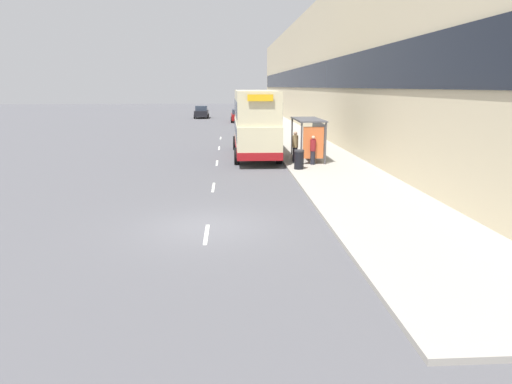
# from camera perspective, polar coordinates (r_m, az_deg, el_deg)

# --- Properties ---
(ground_plane) EXTENTS (220.00, 220.00, 0.00)m
(ground_plane) POSITION_cam_1_polar(r_m,az_deg,el_deg) (15.27, -6.07, -4.36)
(ground_plane) COLOR #515156
(pavement) EXTENTS (5.00, 93.00, 0.14)m
(pavement) POSITION_cam_1_polar(r_m,az_deg,el_deg) (53.55, 2.81, 8.25)
(pavement) COLOR #A39E93
(pavement) RESTS_ON ground_plane
(terrace_facade) EXTENTS (3.10, 93.00, 12.33)m
(terrace_facade) POSITION_cam_1_polar(r_m,az_deg,el_deg) (53.96, 7.24, 14.67)
(terrace_facade) COLOR #C6B793
(terrace_facade) RESTS_ON ground_plane
(lane_mark_0) EXTENTS (0.12, 2.00, 0.01)m
(lane_mark_0) POSITION_cam_1_polar(r_m,az_deg,el_deg) (14.50, -6.21, -5.28)
(lane_mark_0) COLOR silver
(lane_mark_0) RESTS_ON ground_plane
(lane_mark_1) EXTENTS (0.12, 2.00, 0.01)m
(lane_mark_1) POSITION_cam_1_polar(r_m,az_deg,el_deg) (21.13, -5.35, 0.59)
(lane_mark_1) COLOR silver
(lane_mark_1) RESTS_ON ground_plane
(lane_mark_2) EXTENTS (0.12, 2.00, 0.01)m
(lane_mark_2) POSITION_cam_1_polar(r_m,az_deg,el_deg) (27.88, -4.90, 3.63)
(lane_mark_2) COLOR silver
(lane_mark_2) RESTS_ON ground_plane
(lane_mark_3) EXTENTS (0.12, 2.00, 0.01)m
(lane_mark_3) POSITION_cam_1_polar(r_m,az_deg,el_deg) (34.68, -4.63, 5.49)
(lane_mark_3) COLOR silver
(lane_mark_3) RESTS_ON ground_plane
(lane_mark_4) EXTENTS (0.12, 2.00, 0.01)m
(lane_mark_4) POSITION_cam_1_polar(r_m,az_deg,el_deg) (41.50, -4.44, 6.74)
(lane_mark_4) COLOR silver
(lane_mark_4) RESTS_ON ground_plane
(bus_shelter) EXTENTS (1.60, 4.20, 2.48)m
(bus_shelter) POSITION_cam_1_polar(r_m,az_deg,el_deg) (28.13, 6.96, 7.51)
(bus_shelter) COLOR #4C4C51
(bus_shelter) RESTS_ON ground_plane
(double_decker_bus_near) EXTENTS (2.85, 10.07, 4.30)m
(double_decker_bus_near) POSITION_cam_1_polar(r_m,az_deg,el_deg) (30.24, -0.12, 8.76)
(double_decker_bus_near) COLOR beige
(double_decker_bus_near) RESTS_ON ground_plane
(car_0) EXTENTS (2.09, 4.16, 1.77)m
(car_0) POSITION_cam_1_polar(r_m,az_deg,el_deg) (68.45, -6.84, 9.89)
(car_0) COLOR black
(car_0) RESTS_ON ground_plane
(car_1) EXTENTS (1.95, 4.06, 1.78)m
(car_1) POSITION_cam_1_polar(r_m,az_deg,el_deg) (50.59, -0.72, 8.89)
(car_1) COLOR #B7B799
(car_1) RESTS_ON ground_plane
(car_2) EXTENTS (1.91, 4.56, 1.65)m
(car_2) POSITION_cam_1_polar(r_m,az_deg,el_deg) (60.54, -2.27, 9.52)
(car_2) COLOR maroon
(car_2) RESTS_ON ground_plane
(pedestrian_at_shelter) EXTENTS (0.36, 0.36, 1.81)m
(pedestrian_at_shelter) POSITION_cam_1_polar(r_m,az_deg,el_deg) (27.48, 4.91, 5.72)
(pedestrian_at_shelter) COLOR #23232D
(pedestrian_at_shelter) RESTS_ON ground_plane
(pedestrian_1) EXTENTS (0.36, 0.36, 1.81)m
(pedestrian_1) POSITION_cam_1_polar(r_m,az_deg,el_deg) (33.02, 7.40, 6.89)
(pedestrian_1) COLOR #23232D
(pedestrian_1) RESTS_ON ground_plane
(pedestrian_2) EXTENTS (0.33, 0.33, 1.67)m
(pedestrian_2) POSITION_cam_1_polar(r_m,az_deg,el_deg) (26.53, 7.13, 5.25)
(pedestrian_2) COLOR #23232D
(pedestrian_2) RESTS_ON ground_plane
(litter_bin) EXTENTS (0.55, 0.55, 1.05)m
(litter_bin) POSITION_cam_1_polar(r_m,az_deg,el_deg) (25.01, 5.40, 4.08)
(litter_bin) COLOR black
(litter_bin) RESTS_ON ground_plane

